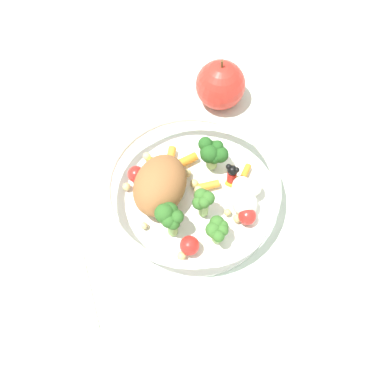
{
  "coord_description": "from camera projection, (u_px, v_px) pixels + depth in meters",
  "views": [
    {
      "loc": [
        0.33,
        -0.07,
        0.63
      ],
      "look_at": [
        -0.01,
        0.01,
        0.03
      ],
      "focal_mm": 47.84,
      "sensor_mm": 36.0,
      "label": 1
    }
  ],
  "objects": [
    {
      "name": "ground_plane",
      "position": [
        188.0,
        207.0,
        0.71
      ],
      "size": [
        2.4,
        2.4,
        0.0
      ],
      "primitive_type": "plane",
      "color": "silver"
    },
    {
      "name": "food_container",
      "position": [
        190.0,
        191.0,
        0.69
      ],
      "size": [
        0.24,
        0.24,
        0.07
      ],
      "color": "white",
      "rests_on": "ground_plane"
    },
    {
      "name": "loose_apple",
      "position": [
        220.0,
        85.0,
        0.77
      ],
      "size": [
        0.08,
        0.08,
        0.09
      ],
      "color": "red",
      "rests_on": "ground_plane"
    },
    {
      "name": "folded_napkin",
      "position": [
        32.0,
        307.0,
        0.64
      ],
      "size": [
        0.12,
        0.16,
        0.01
      ],
      "primitive_type": "cube",
      "rotation": [
        0.0,
        0.0,
        0.08
      ],
      "color": "silver",
      "rests_on": "ground_plane"
    }
  ]
}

